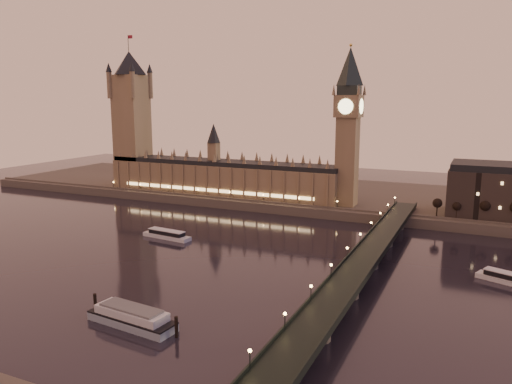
% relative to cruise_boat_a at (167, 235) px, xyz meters
% --- Properties ---
extents(ground, '(700.00, 700.00, 0.00)m').
position_rel_cruise_boat_a_xyz_m(ground, '(20.18, -21.25, -2.08)').
color(ground, black).
rests_on(ground, ground).
extents(far_embankment, '(560.00, 130.00, 6.00)m').
position_rel_cruise_boat_a_xyz_m(far_embankment, '(50.18, 143.75, 0.92)').
color(far_embankment, '#423D35').
rests_on(far_embankment, ground).
extents(palace_of_westminster, '(180.00, 26.62, 52.00)m').
position_rel_cruise_boat_a_xyz_m(palace_of_westminster, '(-19.94, 99.74, 19.63)').
color(palace_of_westminster, brown).
rests_on(palace_of_westminster, ground).
extents(victoria_tower, '(31.68, 31.68, 118.00)m').
position_rel_cruise_boat_a_xyz_m(victoria_tower, '(-99.82, 99.75, 63.71)').
color(victoria_tower, brown).
rests_on(victoria_tower, ground).
extents(big_ben, '(17.68, 17.68, 104.00)m').
position_rel_cruise_boat_a_xyz_m(big_ben, '(74.17, 99.74, 61.87)').
color(big_ben, brown).
rests_on(big_ben, ground).
extents(westminster_bridge, '(13.20, 260.00, 15.30)m').
position_rel_cruise_boat_a_xyz_m(westminster_bridge, '(111.79, -21.25, 3.44)').
color(westminster_bridge, black).
rests_on(westminster_bridge, ground).
extents(bare_tree_0, '(5.60, 5.60, 11.38)m').
position_rel_cruise_boat_a_xyz_m(bare_tree_0, '(130.70, 87.75, 12.40)').
color(bare_tree_0, black).
rests_on(bare_tree_0, ground).
extents(bare_tree_1, '(5.60, 5.60, 11.38)m').
position_rel_cruise_boat_a_xyz_m(bare_tree_1, '(144.77, 87.75, 12.40)').
color(bare_tree_1, black).
rests_on(bare_tree_1, ground).
extents(bare_tree_2, '(5.60, 5.60, 11.38)m').
position_rel_cruise_boat_a_xyz_m(bare_tree_2, '(158.83, 87.75, 12.40)').
color(bare_tree_2, black).
rests_on(bare_tree_2, ground).
extents(cruise_boat_a, '(29.99, 9.52, 4.72)m').
position_rel_cruise_boat_a_xyz_m(cruise_boat_a, '(0.00, 0.00, 0.00)').
color(cruise_boat_a, silver).
rests_on(cruise_boat_a, ground).
extents(cruise_boat_b, '(25.23, 14.86, 4.56)m').
position_rel_cruise_boat_a_xyz_m(cruise_boat_b, '(168.57, 2.21, -0.07)').
color(cruise_boat_b, silver).
rests_on(cruise_boat_b, ground).
extents(moored_barge, '(38.27, 12.79, 7.05)m').
position_rel_cruise_boat_a_xyz_m(moored_barge, '(51.38, -94.92, 0.90)').
color(moored_barge, '#8295A6').
rests_on(moored_barge, ground).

